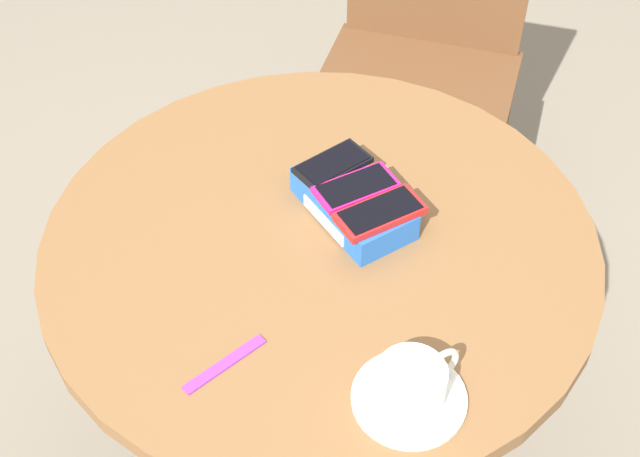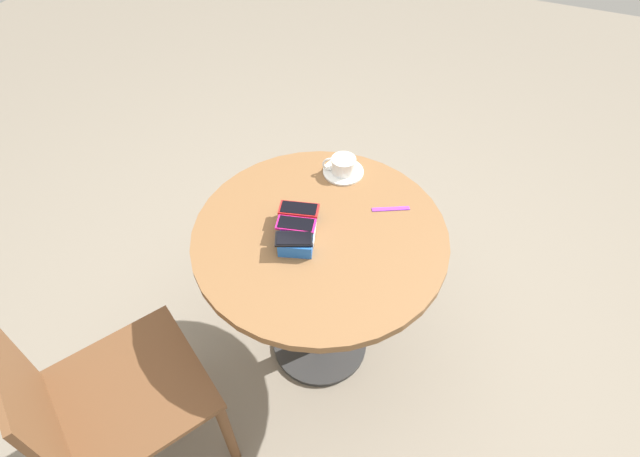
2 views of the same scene
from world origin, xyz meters
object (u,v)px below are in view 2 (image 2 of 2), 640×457
(round_table, at_px, (320,259))
(phone_box, at_px, (298,230))
(lanyard_strap, at_px, (391,209))
(phone_red, at_px, (299,209))
(chair_near_window, at_px, (104,402))
(phone_magenta, at_px, (296,224))
(coffee_cup, at_px, (343,165))
(saucer, at_px, (343,172))
(phone_black, at_px, (294,239))

(round_table, height_order, phone_box, phone_box)
(phone_box, bearing_deg, lanyard_strap, -46.89)
(phone_red, xyz_separation_m, chair_near_window, (-0.71, 0.34, -0.30))
(phone_box, bearing_deg, round_table, -59.88)
(phone_magenta, relative_size, phone_red, 0.96)
(round_table, height_order, chair_near_window, chair_near_window)
(phone_red, relative_size, coffee_cup, 1.18)
(phone_box, bearing_deg, saucer, -4.32)
(phone_red, bearing_deg, chair_near_window, 154.66)
(phone_magenta, height_order, chair_near_window, chair_near_window)
(round_table, distance_m, lanyard_strap, 0.30)
(phone_magenta, bearing_deg, lanyard_strap, -47.04)
(phone_magenta, distance_m, phone_red, 0.07)
(phone_box, height_order, phone_magenta, phone_magenta)
(round_table, bearing_deg, coffee_cup, 7.17)
(phone_red, bearing_deg, coffee_cup, -9.28)
(saucer, bearing_deg, phone_magenta, 174.90)
(phone_box, relative_size, phone_black, 1.68)
(round_table, bearing_deg, phone_red, 74.34)
(phone_black, bearing_deg, phone_box, 13.62)
(phone_magenta, xyz_separation_m, lanyard_strap, (0.23, -0.25, -0.05))
(chair_near_window, bearing_deg, phone_magenta, -28.74)
(phone_box, distance_m, chair_near_window, 0.79)
(saucer, distance_m, lanyard_strap, 0.25)
(saucer, bearing_deg, chair_near_window, 158.84)
(phone_red, xyz_separation_m, saucer, (0.29, -0.05, -0.05))
(coffee_cup, bearing_deg, round_table, -172.83)
(phone_box, distance_m, phone_black, 0.07)
(phone_red, bearing_deg, lanyard_strap, -57.71)
(saucer, bearing_deg, phone_red, 170.22)
(lanyard_strap, bearing_deg, phone_red, 122.29)
(phone_black, distance_m, phone_magenta, 0.06)
(phone_black, bearing_deg, phone_magenta, 18.84)
(saucer, xyz_separation_m, lanyard_strap, (-0.12, -0.22, -0.00))
(chair_near_window, bearing_deg, phone_box, -28.95)
(phone_black, distance_m, saucer, 0.41)
(saucer, bearing_deg, lanyard_strap, -117.91)
(phone_black, xyz_separation_m, phone_red, (0.12, 0.04, 0.00))
(lanyard_strap, bearing_deg, chair_near_window, 145.48)
(coffee_cup, height_order, lanyard_strap, coffee_cup)
(phone_box, bearing_deg, coffee_cup, -3.88)
(phone_red, height_order, saucer, phone_red)
(phone_magenta, distance_m, lanyard_strap, 0.35)
(round_table, relative_size, phone_black, 6.43)
(phone_magenta, distance_m, coffee_cup, 0.35)
(phone_box, bearing_deg, phone_red, 21.11)
(round_table, height_order, phone_magenta, phone_magenta)
(phone_magenta, height_order, saucer, phone_magenta)
(lanyard_strap, height_order, chair_near_window, chair_near_window)
(phone_red, height_order, coffee_cup, coffee_cup)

